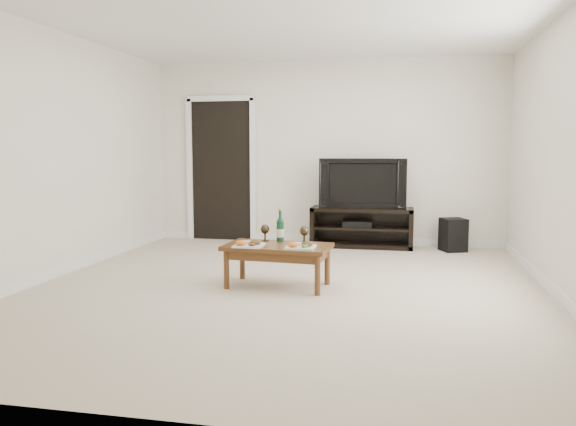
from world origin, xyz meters
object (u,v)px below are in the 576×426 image
at_px(television, 362,183).
at_px(subwoofer, 453,235).
at_px(coffee_table, 278,266).
at_px(media_console, 362,227).

distance_m(television, subwoofer, 1.39).
height_order(subwoofer, coffee_table, subwoofer).
bearing_deg(television, subwoofer, -8.50).
relative_size(media_console, subwoofer, 3.19).
bearing_deg(television, media_console, -4.72).
distance_m(television, coffee_table, 2.61).
xyz_separation_m(media_console, coffee_table, (-0.65, -2.43, -0.07)).
distance_m(media_console, television, 0.61).
bearing_deg(television, coffee_table, -109.78).
bearing_deg(subwoofer, coffee_table, -151.01).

